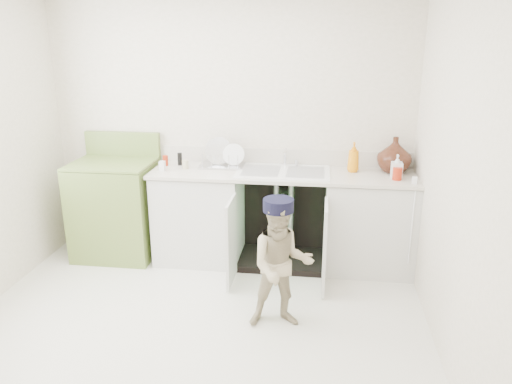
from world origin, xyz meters
TOP-DOWN VIEW (x-y plane):
  - ground at (0.00, 0.00)m, footprint 3.50×3.50m
  - room_shell at (0.00, 0.00)m, footprint 6.00×5.50m
  - counter_run at (0.58, 1.21)m, footprint 2.44×1.02m
  - avocado_stove at (-1.08, 1.18)m, footprint 0.76×0.65m
  - repair_worker at (0.63, 0.11)m, footprint 0.54×0.98m

SIDE VIEW (x-z plane):
  - ground at x=0.00m, z-range 0.00..0.00m
  - counter_run at x=0.58m, z-range -0.14..1.09m
  - avocado_stove at x=-1.08m, z-range -0.10..1.08m
  - repair_worker at x=0.63m, z-range 0.00..1.00m
  - room_shell at x=0.00m, z-range 0.62..1.88m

